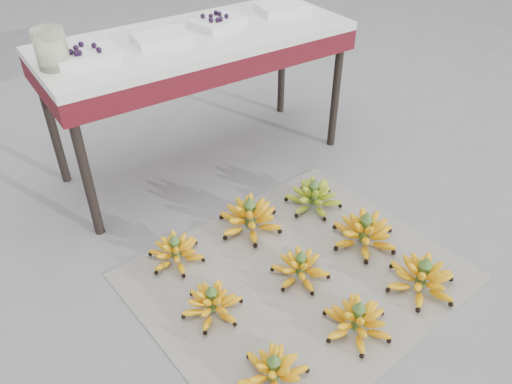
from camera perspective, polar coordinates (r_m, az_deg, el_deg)
ground at (r=2.16m, az=7.68°, el=-8.88°), size 60.00×60.00×0.00m
newspaper_mat at (r=2.12m, az=4.78°, el=-9.56°), size 1.35×1.17×0.01m
bunch_front_left at (r=1.77m, az=2.02°, el=-19.92°), size 0.32×0.32×0.15m
bunch_front_center at (r=1.93m, az=11.48°, el=-14.19°), size 0.34×0.34×0.16m
bunch_front_right at (r=2.13m, az=18.42°, el=-9.29°), size 0.35×0.35×0.17m
bunch_mid_left at (r=1.96m, az=-5.03°, el=-12.53°), size 0.30×0.30×0.14m
bunch_mid_center at (r=2.08m, az=5.11°, el=-8.60°), size 0.28×0.28×0.15m
bunch_mid_right at (r=2.27m, az=12.29°, el=-4.54°), size 0.36×0.36×0.18m
bunch_back_left at (r=2.17m, az=-9.14°, el=-6.73°), size 0.25×0.25×0.15m
bunch_back_center at (r=2.30m, az=-0.68°, el=-2.93°), size 0.38×0.38×0.18m
bunch_back_right at (r=2.44m, az=6.59°, el=-0.52°), size 0.29×0.29×0.17m
vendor_table at (r=2.52m, az=-6.67°, el=15.76°), size 1.50×0.60×0.72m
tray_far_left at (r=2.28m, az=-18.79°, el=14.61°), size 0.27×0.21×0.06m
tray_left at (r=2.40m, az=-10.72°, el=16.92°), size 0.27×0.21×0.04m
tray_right at (r=2.57m, az=-4.40°, el=18.77°), size 0.28×0.23×0.06m
tray_far_right at (r=2.79m, az=3.04°, el=20.24°), size 0.28×0.22×0.04m
glass_jar at (r=2.23m, az=-22.37°, el=14.90°), size 0.17×0.17×0.16m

